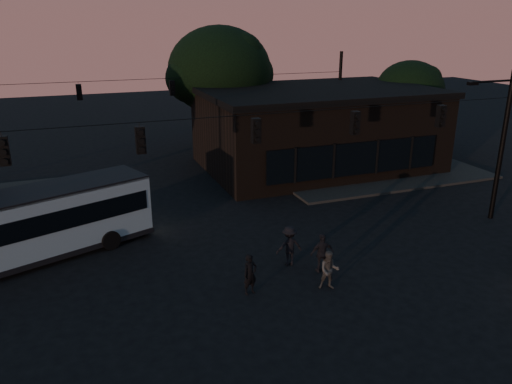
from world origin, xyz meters
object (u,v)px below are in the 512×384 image
object	(u,v)px
bus	(23,225)
pedestrian_d	(289,246)
pedestrian_b	(329,270)
pedestrian_c	(322,253)
pedestrian_a	(250,274)
building	(316,128)

from	to	relation	value
bus	pedestrian_d	world-z (taller)	bus
pedestrian_b	pedestrian_c	distance (m)	1.34
bus	pedestrian_a	world-z (taller)	bus
building	pedestrian_b	distance (m)	17.13
bus	pedestrian_b	distance (m)	12.63
pedestrian_a	pedestrian_c	world-z (taller)	pedestrian_c
pedestrian_c	pedestrian_d	size ratio (longest dim) A/B	0.97
pedestrian_b	pedestrian_c	size ratio (longest dim) A/B	0.92
pedestrian_a	pedestrian_b	bearing A→B (deg)	-29.56
building	bus	size ratio (longest dim) A/B	1.42
bus	pedestrian_a	xyz separation A→B (m)	(7.87, -5.78, -0.90)
building	pedestrian_c	distance (m)	15.81
pedestrian_d	building	bearing A→B (deg)	-119.23
pedestrian_a	pedestrian_c	size ratio (longest dim) A/B	0.95
pedestrian_a	pedestrian_c	xyz separation A→B (m)	(3.29, 0.55, 0.04)
pedestrian_b	pedestrian_d	bearing A→B (deg)	125.64
pedestrian_c	bus	bearing A→B (deg)	-19.98
building	pedestrian_a	xyz separation A→B (m)	(-10.24, -14.63, -1.92)
pedestrian_b	pedestrian_c	bearing A→B (deg)	94.74
building	pedestrian_a	size ratio (longest dim) A/B	9.73
pedestrian_a	pedestrian_d	xyz separation A→B (m)	(2.32, 1.60, 0.07)
pedestrian_a	pedestrian_c	distance (m)	3.34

